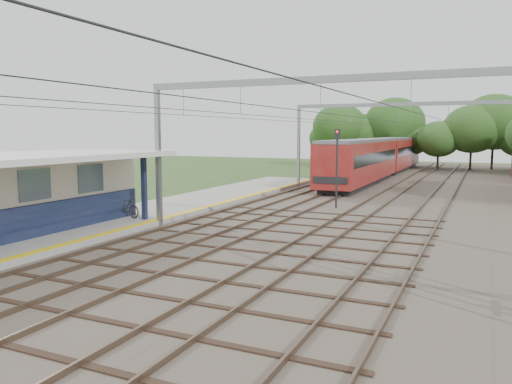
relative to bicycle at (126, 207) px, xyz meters
The scene contains 9 objects.
ballast_bed 18.66m from the bicycle, 53.57° to the left, with size 18.00×90.00×0.10m, color #473D33.
platform 1.30m from the bicycle, 113.24° to the right, with size 5.00×52.00×0.35m, color gray.
yellow_stripe 2.15m from the bicycle, 28.78° to the right, with size 0.45×52.00×0.01m, color yellow.
rail_tracks 17.29m from the bicycle, 60.26° to the left, with size 11.80×88.00×0.15m.
catenary_system 15.38m from the bicycle, 44.51° to the left, with size 17.22×88.00×7.00m.
tree_band 43.70m from the bicycle, 75.47° to the left, with size 31.72×30.88×8.82m.
bicycle is the anchor object (origin of this frame).
train 33.90m from the bicycle, 78.82° to the left, with size 3.05×38.01×4.00m.
signal_post 12.75m from the bicycle, 47.81° to the left, with size 0.37×0.31×4.89m.
Camera 1 is at (9.54, -5.08, 4.68)m, focal length 35.00 mm.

